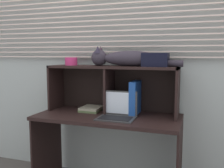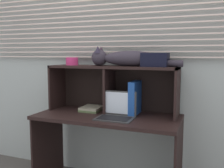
{
  "view_description": "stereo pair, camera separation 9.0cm",
  "coord_description": "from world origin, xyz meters",
  "px_view_note": "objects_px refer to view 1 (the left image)",
  "views": [
    {
      "loc": [
        0.75,
        -1.84,
        1.25
      ],
      "look_at": [
        0.0,
        0.35,
        0.98
      ],
      "focal_mm": 40.54,
      "sensor_mm": 36.0,
      "label": 1
    },
    {
      "loc": [
        0.83,
        -1.81,
        1.25
      ],
      "look_at": [
        0.0,
        0.35,
        0.98
      ],
      "focal_mm": 40.54,
      "sensor_mm": 36.0,
      "label": 2
    }
  ],
  "objects_px": {
    "laptop": "(117,112)",
    "small_basket": "(71,61)",
    "storage_box": "(156,60)",
    "binder_upright": "(135,98)",
    "cat": "(125,58)",
    "book_stack": "(92,109)"
  },
  "relations": [
    {
      "from": "small_basket",
      "to": "laptop",
      "type": "bearing_deg",
      "value": -19.16
    },
    {
      "from": "cat",
      "to": "storage_box",
      "type": "height_order",
      "value": "cat"
    },
    {
      "from": "laptop",
      "to": "book_stack",
      "type": "height_order",
      "value": "laptop"
    },
    {
      "from": "laptop",
      "to": "book_stack",
      "type": "bearing_deg",
      "value": 150.27
    },
    {
      "from": "binder_upright",
      "to": "small_basket",
      "type": "relative_size",
      "value": 2.56
    },
    {
      "from": "laptop",
      "to": "small_basket",
      "type": "relative_size",
      "value": 2.64
    },
    {
      "from": "cat",
      "to": "storage_box",
      "type": "relative_size",
      "value": 3.77
    },
    {
      "from": "laptop",
      "to": "storage_box",
      "type": "bearing_deg",
      "value": 32.48
    },
    {
      "from": "small_basket",
      "to": "book_stack",
      "type": "bearing_deg",
      "value": -0.5
    },
    {
      "from": "cat",
      "to": "storage_box",
      "type": "distance_m",
      "value": 0.28
    },
    {
      "from": "binder_upright",
      "to": "small_basket",
      "type": "xyz_separation_m",
      "value": [
        -0.64,
        0.0,
        0.32
      ]
    },
    {
      "from": "small_basket",
      "to": "cat",
      "type": "bearing_deg",
      "value": 0.0
    },
    {
      "from": "storage_box",
      "to": "cat",
      "type": "bearing_deg",
      "value": 180.0
    },
    {
      "from": "laptop",
      "to": "small_basket",
      "type": "bearing_deg",
      "value": 160.84
    },
    {
      "from": "book_stack",
      "to": "storage_box",
      "type": "xyz_separation_m",
      "value": [
        0.6,
        0.0,
        0.47
      ]
    },
    {
      "from": "laptop",
      "to": "binder_upright",
      "type": "distance_m",
      "value": 0.24
    },
    {
      "from": "binder_upright",
      "to": "small_basket",
      "type": "height_order",
      "value": "small_basket"
    },
    {
      "from": "storage_box",
      "to": "binder_upright",
      "type": "bearing_deg",
      "value": 180.0
    },
    {
      "from": "binder_upright",
      "to": "storage_box",
      "type": "bearing_deg",
      "value": 0.0
    },
    {
      "from": "laptop",
      "to": "small_basket",
      "type": "distance_m",
      "value": 0.7
    },
    {
      "from": "cat",
      "to": "small_basket",
      "type": "relative_size",
      "value": 7.02
    },
    {
      "from": "cat",
      "to": "storage_box",
      "type": "xyz_separation_m",
      "value": [
        0.28,
        -0.0,
        -0.01
      ]
    }
  ]
}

